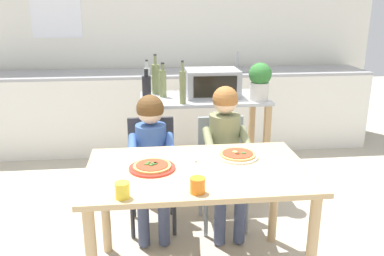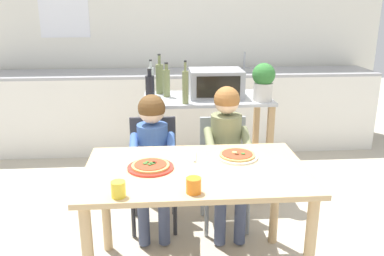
% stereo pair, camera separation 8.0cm
% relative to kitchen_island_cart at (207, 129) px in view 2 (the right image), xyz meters
% --- Properties ---
extents(ground_plane, '(11.03, 11.03, 0.00)m').
position_rel_kitchen_island_cart_xyz_m(ground_plane, '(-0.20, -0.09, -0.58)').
color(ground_plane, '#B7AD99').
extents(back_wall_tiled, '(4.98, 0.13, 2.70)m').
position_rel_kitchen_island_cart_xyz_m(back_wall_tiled, '(-0.20, 1.62, 0.77)').
color(back_wall_tiled, white).
rests_on(back_wall_tiled, ground).
extents(kitchen_counter, '(4.48, 0.60, 1.09)m').
position_rel_kitchen_island_cart_xyz_m(kitchen_counter, '(-0.20, 1.21, -0.14)').
color(kitchen_counter, silver).
rests_on(kitchen_counter, ground).
extents(kitchen_island_cart, '(1.07, 0.57, 0.87)m').
position_rel_kitchen_island_cart_xyz_m(kitchen_island_cart, '(0.00, 0.00, 0.00)').
color(kitchen_island_cart, '#B7BABF').
rests_on(kitchen_island_cart, ground).
extents(toaster_oven, '(0.44, 0.35, 0.23)m').
position_rel_kitchen_island_cart_xyz_m(toaster_oven, '(0.07, 0.02, 0.40)').
color(toaster_oven, '#999BA0').
rests_on(toaster_oven, kitchen_island_cart).
extents(bottle_clear_vinegar, '(0.06, 0.06, 0.31)m').
position_rel_kitchen_island_cart_xyz_m(bottle_clear_vinegar, '(-0.47, 0.11, 0.41)').
color(bottle_clear_vinegar, '#ADB7B2').
rests_on(bottle_clear_vinegar, kitchen_island_cart).
extents(bottle_brown_beer, '(0.07, 0.07, 0.26)m').
position_rel_kitchen_island_cart_xyz_m(bottle_brown_beer, '(-0.48, -0.07, 0.40)').
color(bottle_brown_beer, black).
rests_on(bottle_brown_beer, kitchen_island_cart).
extents(bottle_dark_olive_oil, '(0.06, 0.06, 0.29)m').
position_rel_kitchen_island_cart_xyz_m(bottle_dark_olive_oil, '(-0.34, 0.04, 0.41)').
color(bottle_dark_olive_oil, olive).
rests_on(bottle_dark_olive_oil, kitchen_island_cart).
extents(bottle_tall_green_wine, '(0.05, 0.05, 0.34)m').
position_rel_kitchen_island_cart_xyz_m(bottle_tall_green_wine, '(-0.20, -0.22, 0.43)').
color(bottle_tall_green_wine, olive).
rests_on(bottle_tall_green_wine, kitchen_island_cart).
extents(bottle_squat_spirits, '(0.07, 0.07, 0.35)m').
position_rel_kitchen_island_cart_xyz_m(bottle_squat_spirits, '(-0.40, 0.17, 0.42)').
color(bottle_squat_spirits, olive).
rests_on(bottle_squat_spirits, kitchen_island_cart).
extents(potted_herb_plant, '(0.18, 0.18, 0.31)m').
position_rel_kitchen_island_cart_xyz_m(potted_herb_plant, '(0.44, -0.17, 0.45)').
color(potted_herb_plant, beige).
rests_on(potted_herb_plant, kitchen_island_cart).
extents(dining_table, '(1.28, 0.78, 0.73)m').
position_rel_kitchen_island_cart_xyz_m(dining_table, '(-0.20, -1.20, 0.04)').
color(dining_table, tan).
rests_on(dining_table, ground).
extents(dining_chair_left, '(0.36, 0.36, 0.81)m').
position_rel_kitchen_island_cart_xyz_m(dining_chair_left, '(-0.46, -0.52, -0.10)').
color(dining_chair_left, '#333338').
rests_on(dining_chair_left, ground).
extents(dining_chair_right, '(0.36, 0.36, 0.81)m').
position_rel_kitchen_island_cart_xyz_m(dining_chair_right, '(0.07, -0.55, -0.10)').
color(dining_chair_right, gray).
rests_on(dining_chair_right, ground).
extents(child_in_blue_striped_shirt, '(0.32, 0.42, 1.01)m').
position_rel_kitchen_island_cart_xyz_m(child_in_blue_striped_shirt, '(-0.46, -0.64, 0.08)').
color(child_in_blue_striped_shirt, '#424C6B').
rests_on(child_in_blue_striped_shirt, ground).
extents(child_in_olive_shirt, '(0.32, 0.42, 1.06)m').
position_rel_kitchen_island_cart_xyz_m(child_in_olive_shirt, '(0.07, -0.67, 0.10)').
color(child_in_olive_shirt, '#424C6B').
rests_on(child_in_olive_shirt, ground).
extents(pizza_plate_red_rimmed, '(0.27, 0.27, 0.03)m').
position_rel_kitchen_island_cart_xyz_m(pizza_plate_red_rimmed, '(-0.46, -1.18, 0.16)').
color(pizza_plate_red_rimmed, red).
rests_on(pizza_plate_red_rimmed, dining_table).
extents(pizza_plate_white, '(0.25, 0.25, 0.03)m').
position_rel_kitchen_island_cart_xyz_m(pizza_plate_white, '(0.07, -1.05, 0.16)').
color(pizza_plate_white, white).
rests_on(pizza_plate_white, dining_table).
extents(drinking_cup_orange, '(0.08, 0.08, 0.08)m').
position_rel_kitchen_island_cart_xyz_m(drinking_cup_orange, '(-0.24, -1.51, 0.19)').
color(drinking_cup_orange, orange).
rests_on(drinking_cup_orange, dining_table).
extents(drinking_cup_yellow, '(0.07, 0.07, 0.08)m').
position_rel_kitchen_island_cart_xyz_m(drinking_cup_yellow, '(-0.61, -1.52, 0.19)').
color(drinking_cup_yellow, yellow).
rests_on(drinking_cup_yellow, dining_table).
extents(serving_spoon, '(0.03, 0.14, 0.01)m').
position_rel_kitchen_island_cart_xyz_m(serving_spoon, '(-0.19, -1.04, 0.15)').
color(serving_spoon, '#B7BABF').
rests_on(serving_spoon, dining_table).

